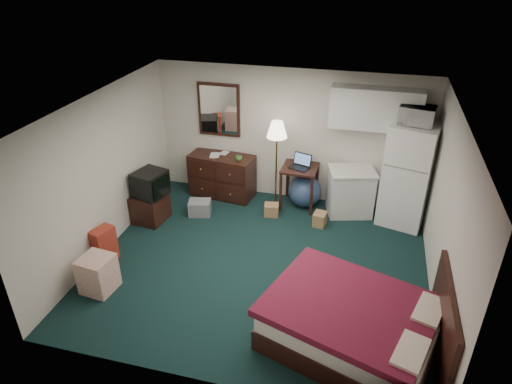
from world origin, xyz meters
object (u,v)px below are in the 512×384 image
(kitchen_counter, at_px, (350,192))
(tv_stand, at_px, (150,207))
(fridge, at_px, (408,175))
(suitcase, at_px, (104,245))
(dresser, at_px, (222,175))
(floor_lamp, at_px, (276,166))
(desk, at_px, (299,186))
(bed, at_px, (351,324))

(kitchen_counter, height_order, tv_stand, kitchen_counter)
(fridge, distance_m, suitcase, 5.11)
(dresser, height_order, fridge, fridge)
(fridge, bearing_deg, floor_lamp, -163.24)
(fridge, bearing_deg, dresser, -166.71)
(dresser, xyz_separation_m, fridge, (3.39, -0.12, 0.50))
(desk, bearing_deg, floor_lamp, -161.46)
(bed, bearing_deg, desk, 128.96)
(floor_lamp, bearing_deg, fridge, 1.48)
(desk, relative_size, kitchen_counter, 0.96)
(dresser, bearing_deg, kitchen_counter, 5.69)
(kitchen_counter, height_order, suitcase, kitchen_counter)
(desk, height_order, suitcase, desk)
(bed, bearing_deg, floor_lamp, 136.17)
(dresser, xyz_separation_m, suitcase, (-1.10, -2.49, -0.13))
(dresser, distance_m, tv_stand, 1.55)
(fridge, relative_size, bed, 0.94)
(desk, bearing_deg, tv_stand, -153.00)
(kitchen_counter, relative_size, fridge, 0.46)
(kitchen_counter, xyz_separation_m, suitcase, (-3.55, -2.41, -0.13))
(tv_stand, relative_size, suitcase, 0.97)
(desk, distance_m, kitchen_counter, 0.94)
(tv_stand, bearing_deg, fridge, 20.78)
(floor_lamp, height_order, suitcase, floor_lamp)
(fridge, relative_size, tv_stand, 3.27)
(fridge, xyz_separation_m, bed, (-0.67, -3.12, -0.60))
(tv_stand, bearing_deg, suitcase, -90.18)
(dresser, distance_m, fridge, 3.43)
(bed, bearing_deg, fridge, 96.24)
(bed, height_order, suitcase, bed)
(fridge, bearing_deg, suitcase, -136.86)
(fridge, xyz_separation_m, tv_stand, (-4.33, -1.10, -0.66))
(kitchen_counter, bearing_deg, floor_lamp, 168.73)
(dresser, relative_size, suitcase, 2.12)
(desk, relative_size, bed, 0.41)
(suitcase, bearing_deg, bed, 6.63)
(dresser, xyz_separation_m, bed, (2.71, -3.24, -0.11))
(bed, relative_size, suitcase, 3.37)
(floor_lamp, height_order, bed, floor_lamp)
(desk, relative_size, tv_stand, 1.43)
(dresser, relative_size, tv_stand, 2.18)
(floor_lamp, distance_m, tv_stand, 2.37)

